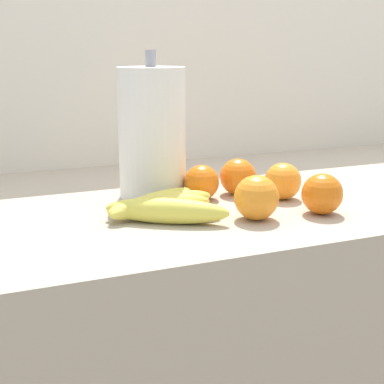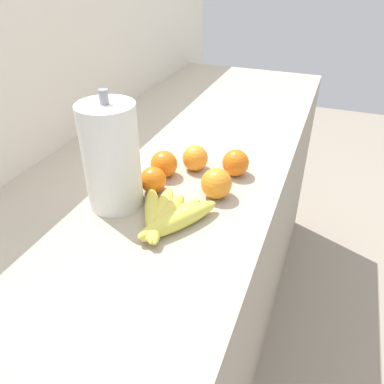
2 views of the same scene
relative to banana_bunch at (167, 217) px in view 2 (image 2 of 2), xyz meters
name	(u,v)px [view 2 (image 2 of 2)]	position (x,y,z in m)	size (l,w,h in m)	color
ground_plane	(180,338)	(0.32, 0.12, -0.88)	(6.00, 6.00, 0.00)	gray
counter	(177,261)	(0.32, 0.12, -0.45)	(1.94, 0.66, 0.86)	#ADA08C
wall_back	(81,189)	(0.32, 0.48, -0.23)	(2.34, 0.06, 1.30)	silver
banana_bunch	(167,217)	(0.00, 0.00, 0.00)	(0.21, 0.20, 0.04)	#DDD34C
orange_back_left	(216,183)	(0.14, -0.07, 0.02)	(0.07, 0.07, 0.07)	orange
orange_far_right	(236,163)	(0.26, -0.08, 0.02)	(0.07, 0.07, 0.07)	orange
orange_right	(195,158)	(0.25, 0.03, 0.02)	(0.07, 0.07, 0.07)	orange
orange_back_right	(164,164)	(0.19, 0.09, 0.02)	(0.07, 0.07, 0.07)	orange
orange_center	(153,180)	(0.11, 0.08, 0.01)	(0.07, 0.07, 0.07)	orange
paper_towel_roll	(111,157)	(0.03, 0.14, 0.10)	(0.13, 0.13, 0.27)	white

